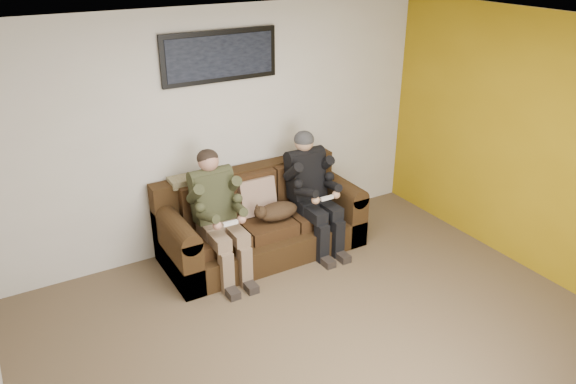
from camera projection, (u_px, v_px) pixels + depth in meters
floor at (337, 349)px, 4.78m from camera, size 5.00×5.00×0.00m
ceiling at (351, 37)px, 3.69m from camera, size 5.00×5.00×0.00m
wall_back at (221, 131)px, 6.00m from camera, size 5.00×0.00×5.00m
wall_right at (556, 154)px, 5.38m from camera, size 0.00×4.50×4.50m
accent_wall_right at (555, 154)px, 5.38m from camera, size 0.00×4.50×4.50m
sofa at (259, 222)px, 6.17m from camera, size 2.17×0.94×0.89m
throw_pillow at (257, 196)px, 6.08m from camera, size 0.41×0.20×0.41m
throw_blanket at (190, 180)px, 5.85m from camera, size 0.44×0.22×0.08m
person_left at (217, 208)px, 5.61m from camera, size 0.51×0.87×1.29m
person_right at (311, 185)px, 6.12m from camera, size 0.51×0.86×1.30m
cat at (276, 211)px, 5.97m from camera, size 0.66×0.26×0.24m
framed_poster at (220, 56)px, 5.65m from camera, size 1.25×0.05×0.52m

